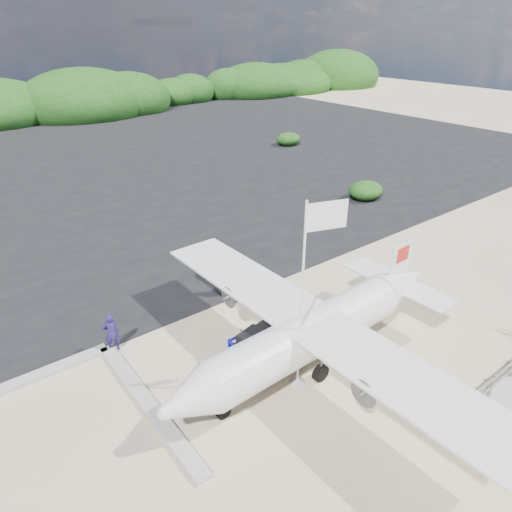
% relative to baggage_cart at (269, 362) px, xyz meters
% --- Properties ---
extents(ground, '(160.00, 160.00, 0.00)m').
position_rel_baggage_cart_xyz_m(ground, '(0.09, -0.76, 0.00)').
color(ground, beige).
extents(asphalt_apron, '(90.00, 50.00, 0.04)m').
position_rel_baggage_cart_xyz_m(asphalt_apron, '(0.09, 29.24, 0.00)').
color(asphalt_apron, '#B2B2B2').
rests_on(asphalt_apron, ground).
extents(fence, '(6.40, 2.00, 1.10)m').
position_rel_baggage_cart_xyz_m(fence, '(6.09, -5.76, 0.00)').
color(fence, '#B2B2B2').
rests_on(fence, ground).
extents(baggage_cart, '(2.84, 1.64, 1.41)m').
position_rel_baggage_cart_xyz_m(baggage_cart, '(0.00, 0.00, 0.00)').
color(baggage_cart, '#0C10B4').
rests_on(baggage_cart, ground).
extents(flagpole, '(1.42, 0.94, 6.59)m').
position_rel_baggage_cart_xyz_m(flagpole, '(0.11, -1.42, 0.00)').
color(flagpole, white).
rests_on(flagpole, ground).
extents(signboard, '(1.83, 0.47, 1.50)m').
position_rel_baggage_cart_xyz_m(signboard, '(0.56, -0.07, 0.00)').
color(signboard, brown).
rests_on(signboard, ground).
extents(crew_a, '(0.67, 0.55, 1.59)m').
position_rel_baggage_cart_xyz_m(crew_a, '(-4.17, 4.07, 0.79)').
color(crew_a, navy).
rests_on(crew_a, ground).
extents(crew_b, '(0.98, 0.80, 1.86)m').
position_rel_baggage_cart_xyz_m(crew_b, '(1.60, 4.66, 0.93)').
color(crew_b, navy).
rests_on(crew_b, ground).
extents(crew_c, '(1.07, 0.58, 1.73)m').
position_rel_baggage_cart_xyz_m(crew_c, '(4.57, -0.29, 0.86)').
color(crew_c, navy).
rests_on(crew_c, ground).
extents(aircraft_large, '(14.83, 14.83, 4.34)m').
position_rel_baggage_cart_xyz_m(aircraft_large, '(12.81, 25.72, 0.00)').
color(aircraft_large, '#B2B2B2').
rests_on(aircraft_large, ground).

